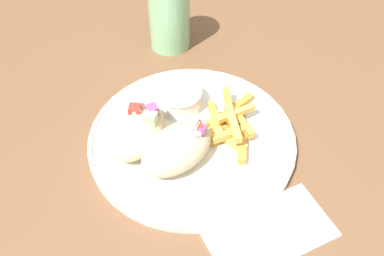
{
  "coord_description": "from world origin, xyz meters",
  "views": [
    {
      "loc": [
        -0.17,
        -0.41,
        1.27
      ],
      "look_at": [
        0.01,
        0.01,
        0.77
      ],
      "focal_mm": 42.0,
      "sensor_mm": 36.0,
      "label": 1
    }
  ],
  "objects_px": {
    "fries_pile": "(230,123)",
    "sauce_ramekin": "(178,97)",
    "pita_sandwich_near": "(177,148)",
    "pita_sandwich_far": "(138,131)",
    "plate": "(192,139)",
    "water_glass": "(170,19)"
  },
  "relations": [
    {
      "from": "pita_sandwich_near",
      "to": "sauce_ramekin",
      "type": "distance_m",
      "value": 0.11
    },
    {
      "from": "plate",
      "to": "sauce_ramekin",
      "type": "bearing_deg",
      "value": 84.16
    },
    {
      "from": "plate",
      "to": "pita_sandwich_far",
      "type": "relative_size",
      "value": 2.4
    },
    {
      "from": "pita_sandwich_near",
      "to": "pita_sandwich_far",
      "type": "xyz_separation_m",
      "value": [
        -0.04,
        0.05,
        -0.0
      ]
    },
    {
      "from": "pita_sandwich_near",
      "to": "fries_pile",
      "type": "bearing_deg",
      "value": -7.76
    },
    {
      "from": "fries_pile",
      "to": "plate",
      "type": "bearing_deg",
      "value": 172.99
    },
    {
      "from": "plate",
      "to": "water_glass",
      "type": "xyz_separation_m",
      "value": [
        0.06,
        0.25,
        0.05
      ]
    },
    {
      "from": "sauce_ramekin",
      "to": "plate",
      "type": "bearing_deg",
      "value": -95.84
    },
    {
      "from": "pita_sandwich_near",
      "to": "fries_pile",
      "type": "height_order",
      "value": "pita_sandwich_near"
    },
    {
      "from": "pita_sandwich_far",
      "to": "sauce_ramekin",
      "type": "distance_m",
      "value": 0.1
    },
    {
      "from": "water_glass",
      "to": "plate",
      "type": "bearing_deg",
      "value": -104.02
    },
    {
      "from": "plate",
      "to": "pita_sandwich_far",
      "type": "xyz_separation_m",
      "value": [
        -0.08,
        0.02,
        0.03
      ]
    },
    {
      "from": "pita_sandwich_near",
      "to": "water_glass",
      "type": "relative_size",
      "value": 1.07
    },
    {
      "from": "fries_pile",
      "to": "sauce_ramekin",
      "type": "height_order",
      "value": "same"
    },
    {
      "from": "pita_sandwich_far",
      "to": "fries_pile",
      "type": "height_order",
      "value": "pita_sandwich_far"
    },
    {
      "from": "plate",
      "to": "water_glass",
      "type": "bearing_deg",
      "value": 75.98
    },
    {
      "from": "plate",
      "to": "pita_sandwich_far",
      "type": "height_order",
      "value": "pita_sandwich_far"
    },
    {
      "from": "plate",
      "to": "pita_sandwich_far",
      "type": "bearing_deg",
      "value": 163.29
    },
    {
      "from": "pita_sandwich_near",
      "to": "pita_sandwich_far",
      "type": "relative_size",
      "value": 1.03
    },
    {
      "from": "pita_sandwich_far",
      "to": "fries_pile",
      "type": "distance_m",
      "value": 0.14
    },
    {
      "from": "sauce_ramekin",
      "to": "pita_sandwich_near",
      "type": "bearing_deg",
      "value": -112.89
    },
    {
      "from": "fries_pile",
      "to": "sauce_ramekin",
      "type": "distance_m",
      "value": 0.1
    }
  ]
}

